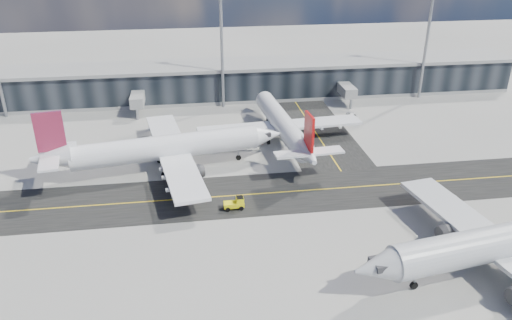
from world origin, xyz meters
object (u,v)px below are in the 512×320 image
at_px(service_van, 353,116).
at_px(baggage_tug, 236,203).
at_px(airliner_redtail, 283,124).
at_px(airliner_af, 163,148).

bearing_deg(service_van, baggage_tug, -127.15).
bearing_deg(airliner_redtail, service_van, 25.80).
relative_size(airliner_af, service_van, 9.45).
distance_m(airliner_af, baggage_tug, 19.25).
relative_size(baggage_tug, service_van, 0.69).
height_order(airliner_af, baggage_tug, airliner_af).
bearing_deg(service_van, airliner_redtail, -146.17).
height_order(airliner_redtail, baggage_tug, airliner_redtail).
bearing_deg(airliner_redtail, baggage_tug, -120.62).
height_order(baggage_tug, service_van, baggage_tug).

